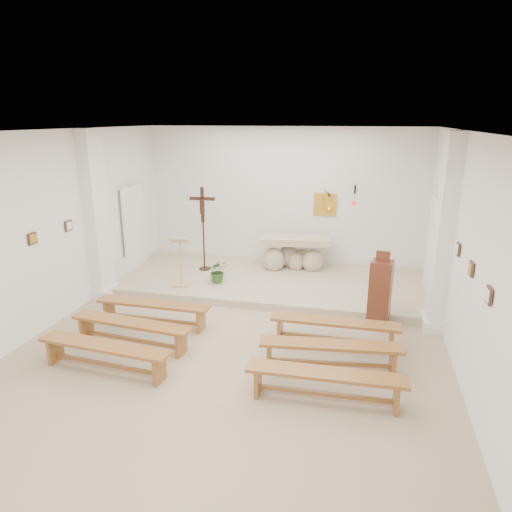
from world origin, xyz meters
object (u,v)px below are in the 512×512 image
(lectern, at_px, (180,261))
(crucifix_stand, at_px, (203,223))
(bench_right_third, at_px, (326,379))
(donation_pedestal, at_px, (380,292))
(bench_right_front, at_px, (335,327))
(bench_left_front, at_px, (153,308))
(bench_right_second, at_px, (331,350))
(bench_left_second, at_px, (131,327))
(altar, at_px, (293,255))
(bench_left_third, at_px, (104,351))

(lectern, distance_m, crucifix_stand, 1.32)
(crucifix_stand, bearing_deg, bench_right_third, -58.85)
(donation_pedestal, distance_m, bench_right_front, 1.30)
(bench_left_front, xyz_separation_m, bench_right_second, (3.30, -0.83, 0.00))
(lectern, bearing_deg, bench_left_second, -96.34)
(lectern, height_order, bench_left_second, lectern)
(altar, bearing_deg, bench_right_third, -84.36)
(bench_right_second, relative_size, bench_right_third, 1.01)
(bench_left_front, relative_size, bench_right_second, 0.99)
(crucifix_stand, xyz_separation_m, bench_right_third, (3.34, -4.53, -0.97))
(lectern, height_order, bench_left_front, lectern)
(bench_left_second, bearing_deg, bench_right_third, -8.35)
(lectern, height_order, bench_right_third, lectern)
(bench_left_front, height_order, bench_right_front, same)
(lectern, xyz_separation_m, bench_left_third, (0.16, -3.37, -0.37))
(altar, relative_size, crucifix_stand, 0.87)
(donation_pedestal, bearing_deg, lectern, -178.85)
(donation_pedestal, relative_size, bench_right_front, 0.66)
(bench_right_second, bearing_deg, donation_pedestal, 61.63)
(crucifix_stand, distance_m, bench_right_front, 4.51)
(crucifix_stand, bearing_deg, donation_pedestal, -29.54)
(crucifix_stand, bearing_deg, bench_right_front, -45.98)
(bench_left_third, bearing_deg, bench_right_second, 18.96)
(crucifix_stand, xyz_separation_m, bench_right_second, (3.34, -3.71, -0.97))
(crucifix_stand, bearing_deg, bench_left_front, -94.37)
(crucifix_stand, bearing_deg, bench_left_third, -94.68)
(altar, bearing_deg, crucifix_stand, -171.83)
(bench_left_second, height_order, bench_left_third, same)
(bench_right_front, bearing_deg, bench_right_second, -90.34)
(crucifix_stand, height_order, donation_pedestal, crucifix_stand)
(altar, distance_m, crucifix_stand, 2.32)
(bench_right_second, bearing_deg, bench_left_front, 159.08)
(donation_pedestal, bearing_deg, bench_left_front, -155.27)
(crucifix_stand, relative_size, bench_left_front, 0.94)
(bench_left_front, distance_m, bench_right_front, 3.30)
(altar, bearing_deg, bench_right_front, -78.27)
(bench_right_front, height_order, bench_right_second, same)
(bench_right_front, relative_size, bench_left_third, 0.99)
(bench_right_third, bearing_deg, bench_right_front, 88.41)
(lectern, distance_m, bench_left_second, 2.57)
(donation_pedestal, xyz_separation_m, bench_right_front, (-0.74, -1.04, -0.28))
(bench_left_second, xyz_separation_m, bench_left_third, (0.00, -0.83, 0.00))
(altar, distance_m, bench_right_second, 4.50)
(crucifix_stand, relative_size, bench_left_third, 0.93)
(donation_pedestal, bearing_deg, bench_left_second, -144.87)
(bench_right_second, bearing_deg, crucifix_stand, 125.20)
(bench_right_third, bearing_deg, crucifix_stand, 124.78)
(crucifix_stand, height_order, bench_right_front, crucifix_stand)
(bench_left_second, distance_m, bench_right_second, 3.30)
(crucifix_stand, height_order, bench_right_second, crucifix_stand)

